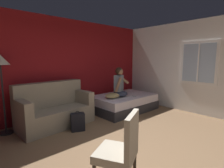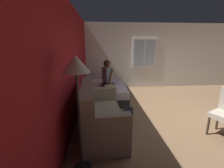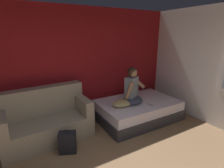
{
  "view_description": "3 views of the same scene",
  "coord_description": "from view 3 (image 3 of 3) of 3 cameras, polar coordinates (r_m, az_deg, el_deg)",
  "views": [
    {
      "loc": [
        -2.13,
        -1.63,
        1.6
      ],
      "look_at": [
        0.84,
        1.63,
        0.96
      ],
      "focal_mm": 28.0,
      "sensor_mm": 36.0,
      "label": 1
    },
    {
      "loc": [
        -3.29,
        2.27,
        1.82
      ],
      "look_at": [
        0.66,
        1.96,
        0.78
      ],
      "focal_mm": 24.0,
      "sensor_mm": 36.0,
      "label": 2
    },
    {
      "loc": [
        -0.84,
        -1.11,
        2.1
      ],
      "look_at": [
        0.99,
        2.07,
        1.02
      ],
      "focal_mm": 28.0,
      "sensor_mm": 36.0,
      "label": 3
    }
  ],
  "objects": [
    {
      "name": "wall_back_accent",
      "position": [
        4.22,
        -17.99,
        5.29
      ],
      "size": [
        11.12,
        0.16,
        2.7
      ],
      "primitive_type": "cube",
      "color": "maroon",
      "rests_on": "ground"
    },
    {
      "name": "bed",
      "position": [
        4.5,
        8.33,
        -8.35
      ],
      "size": [
        1.98,
        1.3,
        0.48
      ],
      "color": "#2D2D33",
      "rests_on": "ground"
    },
    {
      "name": "couch",
      "position": [
        3.85,
        -20.59,
        -11.08
      ],
      "size": [
        1.75,
        0.93,
        1.04
      ],
      "color": "gray",
      "rests_on": "ground"
    },
    {
      "name": "person_seated",
      "position": [
        4.13,
        6.61,
        -1.6
      ],
      "size": [
        0.66,
        0.62,
        0.88
      ],
      "color": "#383D51",
      "rests_on": "bed"
    },
    {
      "name": "backpack",
      "position": [
        3.43,
        -14.25,
        -17.99
      ],
      "size": [
        0.35,
        0.32,
        0.46
      ],
      "color": "black",
      "rests_on": "ground"
    },
    {
      "name": "throw_pillow",
      "position": [
        4.04,
        3.23,
        -6.29
      ],
      "size": [
        0.49,
        0.37,
        0.14
      ],
      "primitive_type": "ellipsoid",
      "rotation": [
        0.0,
        0.0,
        0.02
      ],
      "color": "tan",
      "rests_on": "bed"
    },
    {
      "name": "cell_phone",
      "position": [
        4.2,
        12.46,
        -6.68
      ],
      "size": [
        0.09,
        0.15,
        0.01
      ],
      "primitive_type": "cube",
      "rotation": [
        0.0,
        0.0,
        0.15
      ],
      "color": "#B7B7BC",
      "rests_on": "bed"
    }
  ]
}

